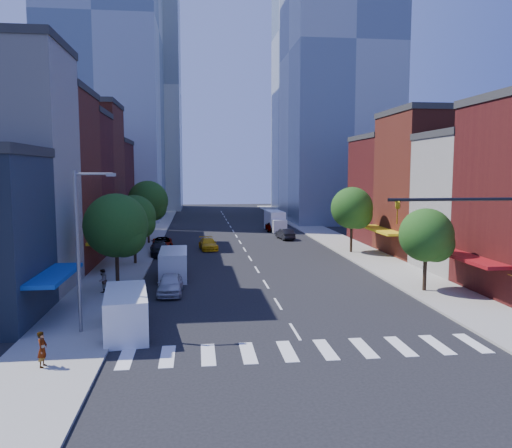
{
  "coord_description": "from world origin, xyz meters",
  "views": [
    {
      "loc": [
        -5.48,
        -27.08,
        9.12
      ],
      "look_at": [
        -0.91,
        11.16,
        5.0
      ],
      "focal_mm": 35.0,
      "sensor_mm": 36.0,
      "label": 1
    }
  ],
  "objects_px": {
    "cargo_van_far": "(173,264)",
    "parked_car_front": "(170,284)",
    "parked_car_rear": "(160,249)",
    "cargo_van_near": "(126,313)",
    "box_truck": "(275,222)",
    "pedestrian_far": "(103,281)",
    "pedestrian_near": "(42,349)",
    "taxi": "(208,244)",
    "traffic_car_oncoming": "(285,234)",
    "traffic_car_far": "(273,226)",
    "parked_car_second": "(175,264)",
    "parked_car_third": "(162,243)"
  },
  "relations": [
    {
      "from": "cargo_van_far",
      "to": "parked_car_front",
      "type": "bearing_deg",
      "value": -91.05
    },
    {
      "from": "parked_car_rear",
      "to": "cargo_van_near",
      "type": "relative_size",
      "value": 0.83
    },
    {
      "from": "parked_car_rear",
      "to": "box_truck",
      "type": "relative_size",
      "value": 0.65
    },
    {
      "from": "cargo_van_near",
      "to": "pedestrian_far",
      "type": "distance_m",
      "value": 9.86
    },
    {
      "from": "pedestrian_near",
      "to": "pedestrian_far",
      "type": "height_order",
      "value": "pedestrian_far"
    },
    {
      "from": "taxi",
      "to": "traffic_car_oncoming",
      "type": "distance_m",
      "value": 12.92
    },
    {
      "from": "parked_car_rear",
      "to": "box_truck",
      "type": "xyz_separation_m",
      "value": [
        15.91,
        20.78,
        0.7
      ]
    },
    {
      "from": "parked_car_front",
      "to": "parked_car_rear",
      "type": "relative_size",
      "value": 0.9
    },
    {
      "from": "traffic_car_oncoming",
      "to": "traffic_car_far",
      "type": "height_order",
      "value": "traffic_car_far"
    },
    {
      "from": "parked_car_front",
      "to": "traffic_car_oncoming",
      "type": "distance_m",
      "value": 31.52
    },
    {
      "from": "taxi",
      "to": "box_truck",
      "type": "distance_m",
      "value": 20.24
    },
    {
      "from": "cargo_van_far",
      "to": "taxi",
      "type": "distance_m",
      "value": 15.62
    },
    {
      "from": "parked_car_second",
      "to": "parked_car_rear",
      "type": "distance_m",
      "value": 8.95
    },
    {
      "from": "cargo_van_far",
      "to": "traffic_car_far",
      "type": "bearing_deg",
      "value": 66.27
    },
    {
      "from": "taxi",
      "to": "cargo_van_far",
      "type": "bearing_deg",
      "value": -108.89
    },
    {
      "from": "pedestrian_far",
      "to": "pedestrian_near",
      "type": "bearing_deg",
      "value": 19.87
    },
    {
      "from": "taxi",
      "to": "traffic_car_oncoming",
      "type": "height_order",
      "value": "traffic_car_oncoming"
    },
    {
      "from": "parked_car_front",
      "to": "cargo_van_far",
      "type": "height_order",
      "value": "cargo_van_far"
    },
    {
      "from": "parked_car_rear",
      "to": "traffic_car_far",
      "type": "distance_m",
      "value": 25.64
    },
    {
      "from": "traffic_car_oncoming",
      "to": "pedestrian_far",
      "type": "distance_m",
      "value": 33.55
    },
    {
      "from": "parked_car_second",
      "to": "box_truck",
      "type": "relative_size",
      "value": 0.52
    },
    {
      "from": "parked_car_second",
      "to": "traffic_car_far",
      "type": "bearing_deg",
      "value": 62.72
    },
    {
      "from": "parked_car_second",
      "to": "taxi",
      "type": "bearing_deg",
      "value": 72.43
    },
    {
      "from": "pedestrian_far",
      "to": "box_truck",
      "type": "bearing_deg",
      "value": 173.61
    },
    {
      "from": "parked_car_front",
      "to": "traffic_car_far",
      "type": "bearing_deg",
      "value": 71.41
    },
    {
      "from": "parked_car_third",
      "to": "parked_car_rear",
      "type": "relative_size",
      "value": 1.01
    },
    {
      "from": "parked_car_third",
      "to": "taxi",
      "type": "height_order",
      "value": "parked_car_third"
    },
    {
      "from": "cargo_van_far",
      "to": "pedestrian_near",
      "type": "relative_size",
      "value": 3.45
    },
    {
      "from": "parked_car_third",
      "to": "traffic_car_far",
      "type": "bearing_deg",
      "value": 40.58
    },
    {
      "from": "cargo_van_far",
      "to": "pedestrian_far",
      "type": "bearing_deg",
      "value": -136.05
    },
    {
      "from": "taxi",
      "to": "pedestrian_far",
      "type": "relative_size",
      "value": 2.64
    },
    {
      "from": "parked_car_rear",
      "to": "cargo_van_near",
      "type": "bearing_deg",
      "value": -95.71
    },
    {
      "from": "parked_car_second",
      "to": "parked_car_third",
      "type": "distance_m",
      "value": 13.41
    },
    {
      "from": "parked_car_third",
      "to": "parked_car_front",
      "type": "bearing_deg",
      "value": -89.99
    },
    {
      "from": "parked_car_front",
      "to": "pedestrian_far",
      "type": "distance_m",
      "value": 5.0
    },
    {
      "from": "parked_car_third",
      "to": "parked_car_rear",
      "type": "xyz_separation_m",
      "value": [
        0.0,
        -4.54,
        0.03
      ]
    },
    {
      "from": "parked_car_second",
      "to": "pedestrian_far",
      "type": "distance_m",
      "value": 9.38
    },
    {
      "from": "cargo_van_far",
      "to": "parked_car_third",
      "type": "bearing_deg",
      "value": 96.01
    },
    {
      "from": "parked_car_rear",
      "to": "taxi",
      "type": "bearing_deg",
      "value": 28.1
    },
    {
      "from": "cargo_van_far",
      "to": "traffic_car_far",
      "type": "height_order",
      "value": "cargo_van_far"
    },
    {
      "from": "taxi",
      "to": "traffic_car_far",
      "type": "distance_m",
      "value": 19.71
    },
    {
      "from": "taxi",
      "to": "parked_car_second",
      "type": "bearing_deg",
      "value": -111.75
    },
    {
      "from": "cargo_van_far",
      "to": "taxi",
      "type": "bearing_deg",
      "value": 76.77
    },
    {
      "from": "parked_car_front",
      "to": "parked_car_second",
      "type": "xyz_separation_m",
      "value": [
        0.0,
        8.46,
        -0.11
      ]
    },
    {
      "from": "parked_car_rear",
      "to": "pedestrian_far",
      "type": "bearing_deg",
      "value": -105.86
    },
    {
      "from": "cargo_van_near",
      "to": "pedestrian_near",
      "type": "height_order",
      "value": "cargo_van_near"
    },
    {
      "from": "parked_car_front",
      "to": "cargo_van_near",
      "type": "height_order",
      "value": "cargo_van_near"
    },
    {
      "from": "parked_car_second",
      "to": "traffic_car_oncoming",
      "type": "xyz_separation_m",
      "value": [
        13.72,
        19.91,
        0.07
      ]
    },
    {
      "from": "parked_car_third",
      "to": "pedestrian_far",
      "type": "height_order",
      "value": "pedestrian_far"
    },
    {
      "from": "parked_car_rear",
      "to": "taxi",
      "type": "height_order",
      "value": "parked_car_rear"
    }
  ]
}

